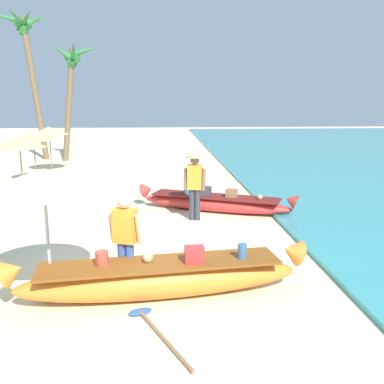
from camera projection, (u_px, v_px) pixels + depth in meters
The scene contains 12 objects.
ground_plane at pixel (132, 279), 7.42m from camera, with size 80.00×80.00×0.00m, color beige.
boat_orange_foreground at pixel (161, 278), 6.71m from camera, with size 4.76×1.23×0.85m.
boat_red_midground at pixel (215, 202), 11.85m from camera, with size 4.30×2.33×0.76m.
person_vendor_hatted at pixel (195, 181), 10.85m from camera, with size 0.58×0.44×1.75m.
person_tourist_customer at pixel (125, 237), 6.89m from camera, with size 0.58×0.37×1.58m.
patio_umbrella_large at pixel (44, 181), 6.35m from camera, with size 1.94×1.94×2.05m.
parasol_row_0 at pixel (19, 142), 13.10m from camera, with size 1.60×1.60×1.91m.
parasol_row_1 at pixel (33, 136), 15.55m from camera, with size 1.60×1.60×1.91m.
parasol_row_2 at pixel (49, 131), 17.95m from camera, with size 1.60×1.60×1.91m.
palm_tree_leaning_seaward at pixel (72, 69), 20.71m from camera, with size 2.55×2.58×5.72m.
palm_tree_mid_cluster at pixel (25, 39), 20.85m from camera, with size 2.68×2.64×7.23m.
paddle at pixel (155, 328), 5.78m from camera, with size 0.89×1.64×0.05m.
Camera 1 is at (0.51, -6.99, 3.05)m, focal length 40.18 mm.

